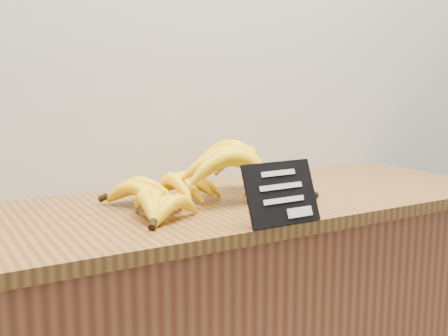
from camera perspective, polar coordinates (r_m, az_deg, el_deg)
counter_top at (r=1.39m, az=-1.03°, el=-3.96°), size 1.54×0.54×0.03m
chalkboard_sign at (r=1.18m, az=5.86°, el=-2.57°), size 0.17×0.06×0.13m
banana_pile at (r=1.35m, az=-1.13°, el=-1.10°), size 0.52×0.37×0.13m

